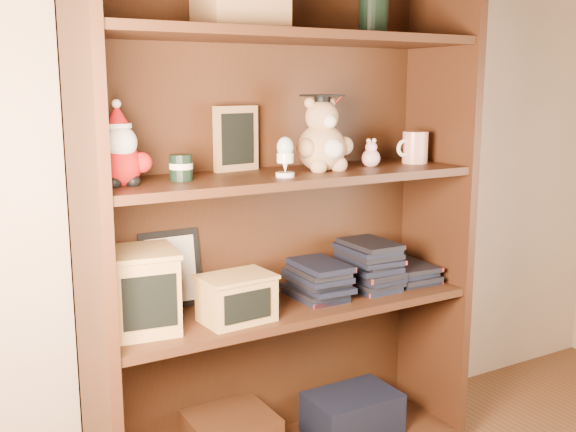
{
  "coord_description": "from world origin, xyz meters",
  "views": [
    {
      "loc": [
        -1.14,
        -0.39,
        1.2
      ],
      "look_at": [
        -0.15,
        1.3,
        0.82
      ],
      "focal_mm": 42.0,
      "sensor_mm": 36.0,
      "label": 1
    }
  ],
  "objects_px": {
    "bookcase": "(279,227)",
    "teacher_mug": "(414,147)",
    "grad_teddy_bear": "(323,141)",
    "treats_box": "(138,290)"
  },
  "relations": [
    {
      "from": "grad_teddy_bear",
      "to": "treats_box",
      "type": "distance_m",
      "value": 0.69
    },
    {
      "from": "bookcase",
      "to": "grad_teddy_bear",
      "type": "height_order",
      "value": "bookcase"
    },
    {
      "from": "bookcase",
      "to": "grad_teddy_bear",
      "type": "distance_m",
      "value": 0.29
    },
    {
      "from": "bookcase",
      "to": "grad_teddy_bear",
      "type": "bearing_deg",
      "value": -25.76
    },
    {
      "from": "grad_teddy_bear",
      "to": "teacher_mug",
      "type": "distance_m",
      "value": 0.37
    },
    {
      "from": "teacher_mug",
      "to": "treats_box",
      "type": "distance_m",
      "value": 1.01
    },
    {
      "from": "bookcase",
      "to": "teacher_mug",
      "type": "distance_m",
      "value": 0.53
    },
    {
      "from": "teacher_mug",
      "to": "treats_box",
      "type": "relative_size",
      "value": 0.51
    },
    {
      "from": "teacher_mug",
      "to": "treats_box",
      "type": "xyz_separation_m",
      "value": [
        -0.95,
        -0.0,
        -0.34
      ]
    },
    {
      "from": "grad_teddy_bear",
      "to": "teacher_mug",
      "type": "relative_size",
      "value": 1.99
    }
  ]
}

